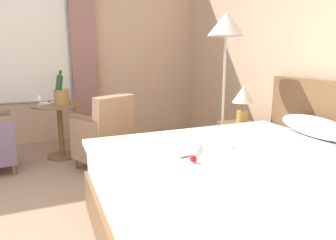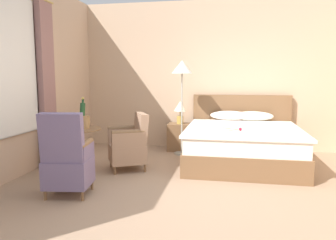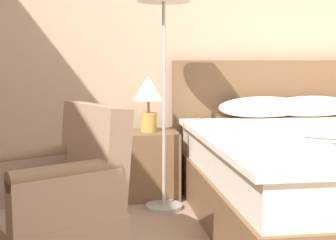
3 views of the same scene
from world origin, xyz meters
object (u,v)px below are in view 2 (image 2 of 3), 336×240
Objects in this scene: bed at (242,143)px; armchair_by_window at (130,144)px; armchair_facing_bed at (67,161)px; floor_lamp_brass at (182,73)px; bedside_lamp at (180,109)px; side_table_round at (78,146)px; nightstand at (180,137)px; champagne_bucket at (83,119)px; wine_glass_near_bucket at (70,121)px; wine_glass_near_edge at (70,124)px; snack_plate at (65,129)px.

bed is 2.39× the size of armchair_by_window.
floor_lamp_brass is at bearing 66.76° from armchair_facing_bed.
armchair_facing_bed is at bearing -107.41° from armchair_by_window.
bedside_lamp reaches higher than side_table_round.
nightstand is at bearing 147.81° from bed.
champagne_bucket reaches higher than side_table_round.
wine_glass_near_bucket is 0.99m from armchair_by_window.
wine_glass_near_edge is 0.75m from armchair_facing_bed.
wine_glass_near_edge reaches higher than wine_glass_near_bucket.
bedside_lamp is 2.25m from champagne_bucket.
bed is at bearing -32.19° from nightstand.
armchair_facing_bed is (-2.17, -2.04, 0.11)m from bed.
snack_plate reaches higher than side_table_round.
bedside_lamp is at bearing 147.81° from bed.
bedside_lamp reaches higher than wine_glass_near_edge.
floor_lamp_brass reaches higher than champagne_bucket.
nightstand is 1.17× the size of champagne_bucket.
nightstand is 2.55m from snack_plate.
bed is 3.98× the size of nightstand.
armchair_facing_bed is (0.43, -0.92, -0.36)m from wine_glass_near_bucket.
side_table_round is at bearing -30.05° from wine_glass_near_bucket.
snack_plate is at bearing -152.07° from bed.
armchair_facing_bed is (0.18, -0.86, -0.40)m from champagne_bucket.
champagne_bucket is 0.51× the size of armchair_by_window.
bedside_lamp is at bearing 59.11° from champagne_bucket.
bed is 2.86m from wine_glass_near_edge.
side_table_round is 0.86m from armchair_facing_bed.
armchair_by_window is (0.66, 0.46, -0.05)m from side_table_round.
side_table_round is (-1.31, -1.65, -1.08)m from floor_lamp_brass.
champagne_bucket is (-1.16, -1.93, 0.00)m from bedside_lamp.
champagne_bucket is at bearing -14.66° from wine_glass_near_bucket.
side_table_round is 5.08× the size of wine_glass_near_edge.
snack_plate is at bearing 119.09° from armchair_facing_bed.
nightstand is at bearing 70.68° from armchair_facing_bed.
nightstand is at bearing 60.70° from wine_glass_near_edge.
nightstand is 1.31m from floor_lamp_brass.
bedside_lamp is at bearing 69.09° from armchair_by_window.
wine_glass_near_edge is (-0.07, -0.26, -0.04)m from champagne_bucket.
armchair_by_window is (0.65, 0.68, -0.40)m from wine_glass_near_edge.
nightstand is 2.96m from armchair_facing_bed.
snack_plate reaches higher than nightstand.
armchair_facing_bed reaches higher than wine_glass_near_edge.
bedside_lamp is at bearing 104.21° from floor_lamp_brass.
armchair_by_window is (-1.77, -0.76, 0.07)m from bed.
wine_glass_near_edge is at bearing -105.85° from champagne_bucket.
side_table_round is (-2.43, -1.21, 0.11)m from bed.
armchair_facing_bed reaches higher than snack_plate.
nightstand is 2.40m from wine_glass_near_bucket.
wine_glass_near_bucket reaches higher than nightstand.
wine_glass_near_bucket is 0.69× the size of snack_plate.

